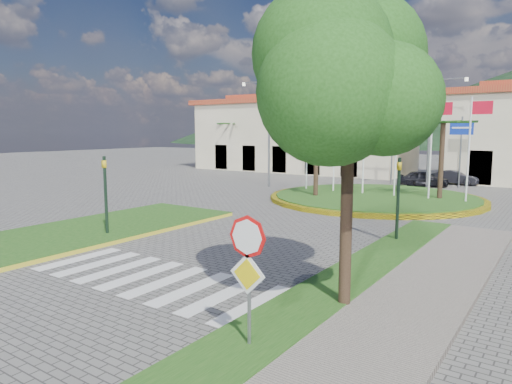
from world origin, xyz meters
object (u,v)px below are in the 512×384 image
Objects in this scene: deciduous_tree at (350,85)px; car_dark_b at (455,177)px; white_van at (292,166)px; car_dark_a at (424,179)px; stop_sign at (248,261)px; roundabout_island at (375,197)px.

car_dark_b is at bearing 96.46° from deciduous_tree.
white_van is 1.14× the size of car_dark_a.
white_van is 16.87m from car_dark_b.
stop_sign reaches higher than car_dark_b.
white_van is at bearing 134.47° from roundabout_island.
car_dark_b is (-3.22, 28.48, -4.61)m from deciduous_tree.
stop_sign is 0.74× the size of car_dark_a.
deciduous_tree is (0.60, 3.04, 3.38)m from stop_sign.
car_dark_a is at bearing 98.53° from stop_sign.
stop_sign is at bearing -101.18° from deciduous_tree.
deciduous_tree is at bearing 78.82° from stop_sign.
deciduous_tree is (5.50, -17.00, 5.00)m from roundabout_island.
car_dark_a is (14.90, -5.87, 0.04)m from white_van.
roundabout_island reaches higher than car_dark_a.
deciduous_tree reaches higher than roundabout_island.
stop_sign reaches higher than white_van.
car_dark_b is at bearing -46.30° from car_dark_a.
stop_sign is (4.90, -20.04, 1.62)m from roundabout_island.
roundabout_island is at bearing 103.73° from stop_sign.
white_van is at bearing 119.02° from stop_sign.
white_van is (-19.21, 34.62, -1.22)m from stop_sign.
car_dark_b is (1.69, 2.77, -0.05)m from car_dark_a.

